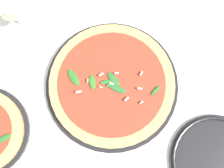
# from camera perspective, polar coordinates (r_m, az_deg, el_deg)

# --- Properties ---
(ground_plane) EXTENTS (6.00, 6.00, 0.00)m
(ground_plane) POSITION_cam_1_polar(r_m,az_deg,el_deg) (0.72, 1.53, 1.49)
(ground_plane) COLOR white
(pizza_arugula_main) EXTENTS (0.30, 0.30, 0.05)m
(pizza_arugula_main) POSITION_cam_1_polar(r_m,az_deg,el_deg) (0.70, -0.01, -0.21)
(pizza_arugula_main) COLOR black
(pizza_arugula_main) RESTS_ON ground_plane
(wine_glass) EXTENTS (0.09, 0.09, 0.16)m
(wine_glass) POSITION_cam_1_polar(r_m,az_deg,el_deg) (0.69, -18.70, 13.78)
(wine_glass) COLOR white
(wine_glass) RESTS_ON ground_plane
(side_plate_white) EXTENTS (0.20, 0.20, 0.02)m
(side_plate_white) POSITION_cam_1_polar(r_m,az_deg,el_deg) (0.73, 18.37, -13.10)
(side_plate_white) COLOR black
(side_plate_white) RESTS_ON ground_plane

